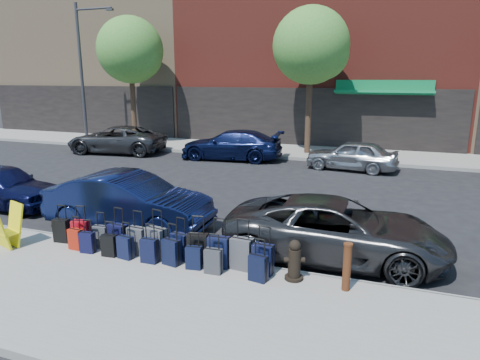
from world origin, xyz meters
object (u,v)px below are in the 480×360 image
at_px(suitcase_front_5, 156,242).
at_px(car_far_1, 231,145).
at_px(streetlight, 84,65).
at_px(display_rack, 7,227).
at_px(fire_hydrant, 294,261).
at_px(car_far_0, 116,139).
at_px(tree_left, 132,52).
at_px(bollard, 347,266).
at_px(tree_center, 314,48).
at_px(car_near_2, 336,229).
at_px(car_near_0, 1,186).
at_px(car_near_1, 129,202).
at_px(car_far_2, 352,155).

bearing_deg(suitcase_front_5, car_far_1, 114.58).
relative_size(streetlight, display_rack, 7.88).
bearing_deg(fire_hydrant, car_far_0, 117.16).
bearing_deg(display_rack, streetlight, 140.49).
height_order(tree_left, car_far_1, tree_left).
height_order(suitcase_front_5, fire_hydrant, suitcase_front_5).
bearing_deg(bollard, fire_hydrant, 174.55).
relative_size(display_rack, car_far_1, 0.20).
distance_m(tree_center, fire_hydrant, 15.36).
bearing_deg(car_near_2, car_far_0, 50.09).
bearing_deg(tree_left, streetlight, -166.61).
bearing_deg(tree_left, fire_hydrant, -47.86).
bearing_deg(car_far_1, car_near_0, -26.47).
height_order(streetlight, fire_hydrant, streetlight).
bearing_deg(car_far_0, car_far_1, 85.70).
bearing_deg(suitcase_front_5, car_far_0, 140.07).
height_order(car_near_1, car_far_0, car_near_1).
height_order(bollard, car_near_2, car_near_2).
xyz_separation_m(car_far_1, car_far_2, (5.88, -0.48, -0.06)).
relative_size(streetlight, fire_hydrant, 9.80).
relative_size(tree_left, bollard, 7.83).
xyz_separation_m(car_near_0, car_near_1, (4.90, -0.27, 0.06)).
distance_m(display_rack, car_near_1, 2.95).
distance_m(suitcase_front_5, bollard, 4.12).
bearing_deg(streetlight, display_rack, -57.07).
height_order(tree_left, car_far_0, tree_left).
bearing_deg(streetlight, fire_hydrant, -40.60).
distance_m(car_near_1, car_far_1, 10.24).
bearing_deg(car_near_1, car_far_2, -28.47).
relative_size(car_far_0, car_far_1, 1.04).
height_order(tree_center, suitcase_front_5, tree_center).
bearing_deg(streetlight, car_far_2, -7.89).
bearing_deg(fire_hydrant, tree_left, 112.22).
relative_size(bollard, car_far_1, 0.18).
relative_size(car_far_1, car_far_2, 1.29).
xyz_separation_m(tree_center, car_far_1, (-3.47, -2.42, -4.68)).
bearing_deg(tree_left, car_near_0, -75.80).
xyz_separation_m(tree_left, bollard, (14.00, -14.45, -4.78)).
bearing_deg(car_near_0, car_far_2, -45.71).
bearing_deg(display_rack, car_far_0, 132.91).
height_order(suitcase_front_5, car_far_1, car_far_1).
bearing_deg(car_near_1, fire_hydrant, -111.07).
height_order(suitcase_front_5, car_near_0, car_near_0).
xyz_separation_m(car_near_1, car_far_0, (-7.48, 9.83, -0.02)).
relative_size(suitcase_front_5, display_rack, 1.06).
height_order(streetlight, car_near_1, streetlight).
height_order(car_far_0, car_far_2, car_far_0).
xyz_separation_m(car_near_2, car_far_0, (-13.03, 9.94, 0.04)).
relative_size(fire_hydrant, bollard, 0.88).
xyz_separation_m(streetlight, car_near_0, (6.06, -11.63, -3.98)).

